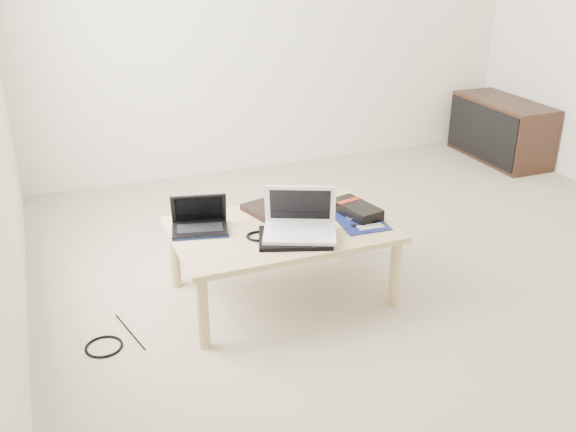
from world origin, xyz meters
name	(u,v)px	position (x,y,z in m)	size (l,w,h in m)	color
ground	(404,272)	(0.00, 0.00, 0.00)	(4.00, 4.00, 0.00)	beige
coffee_table	(282,235)	(-0.74, 0.02, 0.35)	(1.10, 0.70, 0.40)	#D5AF80
media_cabinet	(500,130)	(1.77, 1.45, 0.25)	(0.41, 0.90, 0.50)	#392017
book	(278,207)	(-0.68, 0.23, 0.42)	(0.38, 0.35, 0.03)	black
netbook	(200,222)	(-1.13, 0.14, 0.44)	(0.31, 0.26, 0.19)	black
tablet	(291,221)	(-0.67, 0.05, 0.41)	(0.30, 0.27, 0.01)	black
remote	(290,216)	(-0.66, 0.11, 0.41)	(0.07, 0.23, 0.02)	#B7B6BB
neoprene_sleeve	(295,238)	(-0.73, -0.14, 0.41)	(0.35, 0.26, 0.02)	black
white_laptop	(300,223)	(-0.69, -0.11, 0.47)	(0.42, 0.37, 0.24)	white
motherboard	(360,221)	(-0.34, -0.07, 0.40)	(0.25, 0.30, 0.01)	#0B164B
gpu_box	(356,210)	(-0.32, 0.02, 0.43)	(0.20, 0.31, 0.06)	black
cable_coil	(258,236)	(-0.89, -0.05, 0.41)	(0.11, 0.11, 0.01)	black
floor_cable_coil	(104,347)	(-1.68, -0.12, 0.01)	(0.17, 0.17, 0.01)	black
floor_cable_trail	(130,332)	(-1.54, -0.03, 0.00)	(0.01, 0.01, 0.36)	black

